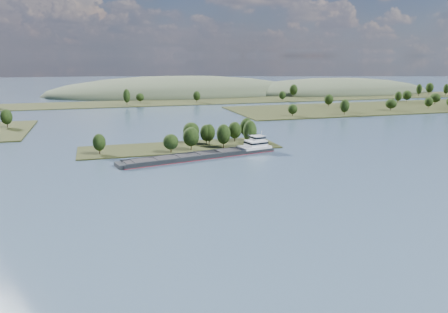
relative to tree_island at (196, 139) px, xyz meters
name	(u,v)px	position (x,y,z in m)	size (l,w,h in m)	color
ground	(210,179)	(-8.31, -59.09, -4.10)	(1800.00, 1800.00, 0.00)	#394C63
tree_island	(196,139)	(0.00, 0.00, 0.00)	(100.00, 30.66, 14.84)	black
right_bank	(406,106)	(223.54, 120.75, -3.13)	(320.00, 90.00, 13.98)	black
back_shoreline	(147,103)	(1.02, 220.65, -3.39)	(900.00, 60.00, 16.48)	black
hill_east	(335,92)	(251.69, 290.91, -4.10)	(260.00, 140.00, 36.00)	#3C4831
hill_west	(179,94)	(51.69, 320.91, -4.10)	(320.00, 160.00, 44.00)	#3C4831
cargo_barge	(210,154)	(1.46, -22.31, -2.79)	(76.91, 25.57, 10.38)	black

